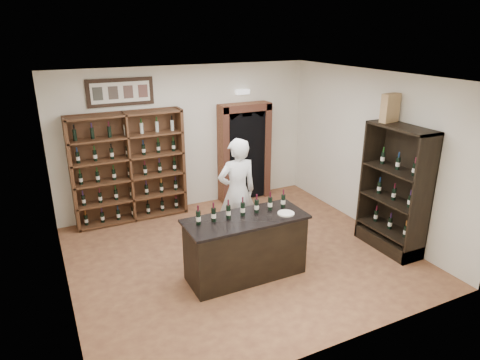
# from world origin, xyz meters

# --- Properties ---
(floor) EXTENTS (5.50, 5.50, 0.00)m
(floor) POSITION_xyz_m (0.00, 0.00, 0.00)
(floor) COLOR #9A653D
(floor) RESTS_ON ground
(ceiling) EXTENTS (5.50, 5.50, 0.00)m
(ceiling) POSITION_xyz_m (0.00, 0.00, 3.00)
(ceiling) COLOR white
(ceiling) RESTS_ON wall_back
(wall_back) EXTENTS (5.50, 0.04, 3.00)m
(wall_back) POSITION_xyz_m (0.00, 2.50, 1.50)
(wall_back) COLOR silver
(wall_back) RESTS_ON ground
(wall_left) EXTENTS (0.04, 5.00, 3.00)m
(wall_left) POSITION_xyz_m (-2.75, 0.00, 1.50)
(wall_left) COLOR silver
(wall_left) RESTS_ON ground
(wall_right) EXTENTS (0.04, 5.00, 3.00)m
(wall_right) POSITION_xyz_m (2.75, 0.00, 1.50)
(wall_right) COLOR silver
(wall_right) RESTS_ON ground
(wine_shelf) EXTENTS (2.20, 0.38, 2.20)m
(wine_shelf) POSITION_xyz_m (-1.30, 2.33, 1.10)
(wine_shelf) COLOR #4F2D1B
(wine_shelf) RESTS_ON ground
(framed_picture) EXTENTS (1.25, 0.04, 0.52)m
(framed_picture) POSITION_xyz_m (-1.30, 2.47, 2.55)
(framed_picture) COLOR black
(framed_picture) RESTS_ON wall_back
(arched_doorway) EXTENTS (1.17, 0.35, 2.17)m
(arched_doorway) POSITION_xyz_m (1.25, 2.33, 1.14)
(arched_doorway) COLOR black
(arched_doorway) RESTS_ON ground
(emergency_light) EXTENTS (0.30, 0.10, 0.10)m
(emergency_light) POSITION_xyz_m (1.25, 2.42, 2.40)
(emergency_light) COLOR white
(emergency_light) RESTS_ON wall_back
(tasting_counter) EXTENTS (1.88, 0.78, 1.00)m
(tasting_counter) POSITION_xyz_m (-0.20, -0.60, 0.49)
(tasting_counter) COLOR black
(tasting_counter) RESTS_ON ground
(counter_bottle_0) EXTENTS (0.07, 0.07, 0.30)m
(counter_bottle_0) POSITION_xyz_m (-0.92, -0.50, 1.11)
(counter_bottle_0) COLOR black
(counter_bottle_0) RESTS_ON tasting_counter
(counter_bottle_1) EXTENTS (0.07, 0.07, 0.30)m
(counter_bottle_1) POSITION_xyz_m (-0.68, -0.50, 1.11)
(counter_bottle_1) COLOR black
(counter_bottle_1) RESTS_ON tasting_counter
(counter_bottle_2) EXTENTS (0.07, 0.07, 0.30)m
(counter_bottle_2) POSITION_xyz_m (-0.44, -0.50, 1.11)
(counter_bottle_2) COLOR black
(counter_bottle_2) RESTS_ON tasting_counter
(counter_bottle_3) EXTENTS (0.07, 0.07, 0.30)m
(counter_bottle_3) POSITION_xyz_m (-0.20, -0.50, 1.11)
(counter_bottle_3) COLOR black
(counter_bottle_3) RESTS_ON tasting_counter
(counter_bottle_4) EXTENTS (0.07, 0.07, 0.30)m
(counter_bottle_4) POSITION_xyz_m (0.04, -0.50, 1.11)
(counter_bottle_4) COLOR black
(counter_bottle_4) RESTS_ON tasting_counter
(counter_bottle_5) EXTENTS (0.07, 0.07, 0.30)m
(counter_bottle_5) POSITION_xyz_m (0.28, -0.50, 1.11)
(counter_bottle_5) COLOR black
(counter_bottle_5) RESTS_ON tasting_counter
(counter_bottle_6) EXTENTS (0.07, 0.07, 0.30)m
(counter_bottle_6) POSITION_xyz_m (0.52, -0.50, 1.11)
(counter_bottle_6) COLOR black
(counter_bottle_6) RESTS_ON tasting_counter
(side_cabinet) EXTENTS (0.48, 1.20, 2.20)m
(side_cabinet) POSITION_xyz_m (2.52, -0.90, 0.75)
(side_cabinet) COLOR black
(side_cabinet) RESTS_ON ground
(shopkeeper) EXTENTS (0.73, 0.49, 1.95)m
(shopkeeper) POSITION_xyz_m (0.16, 0.45, 0.98)
(shopkeeper) COLOR white
(shopkeeper) RESTS_ON ground
(plate) EXTENTS (0.26, 0.26, 0.02)m
(plate) POSITION_xyz_m (0.42, -0.75, 1.01)
(plate) COLOR silver
(plate) RESTS_ON tasting_counter
(wine_crate) EXTENTS (0.35, 0.18, 0.48)m
(wine_crate) POSITION_xyz_m (2.51, -0.56, 2.44)
(wine_crate) COLOR tan
(wine_crate) RESTS_ON side_cabinet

